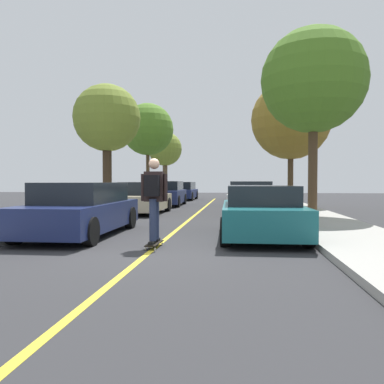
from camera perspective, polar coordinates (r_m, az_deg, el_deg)
The scene contains 18 objects.
ground at distance 8.15m, azimuth -5.79°, elevation -8.44°, with size 80.00×80.00×0.00m, color #2D2D30.
sidewalk_right at distance 8.44m, azimuth 26.28°, elevation -7.77°, with size 2.32×56.00×0.14m, color #9E9B93.
center_line at distance 12.04m, azimuth -1.71°, elevation -5.16°, with size 0.12×39.20×0.01m, color gold.
parked_car_left_nearest at distance 10.60m, azimuth -15.97°, elevation -2.46°, with size 1.99×4.64×1.39m.
parked_car_left_near at distance 17.18m, azimuth -7.11°, elevation -0.87°, with size 1.91×4.10×1.38m.
parked_car_left_far at distance 22.63m, azimuth -3.78°, elevation -0.24°, with size 2.02×4.49×1.42m.
parked_car_left_farthest at distance 29.46m, azimuth -1.37°, elevation 0.16°, with size 1.99×4.34×1.36m.
parked_car_right_nearest at distance 9.97m, azimuth 10.10°, elevation -2.90°, with size 2.05×4.40×1.31m.
parked_car_right_near at distance 16.89m, azimuth 8.64°, elevation -0.91°, with size 2.06×4.49×1.41m.
parked_car_right_far at distance 23.14m, azimuth 8.08°, elevation -0.30°, with size 1.89×4.59×1.32m.
parked_car_right_farthest at distance 30.15m, azimuth 7.72°, elevation 0.11°, with size 2.05×4.29×1.28m.
street_tree_left_nearest at distance 19.66m, azimuth -12.42°, elevation 10.47°, with size 3.26×3.26×6.00m.
street_tree_left_near at distance 28.09m, azimuth -6.54°, elevation 9.12°, with size 3.68×3.68×6.82m.
street_tree_left_far at distance 34.55m, azimuth -4.00°, elevation 6.27°, with size 2.99×2.99×5.65m.
street_tree_right_nearest at distance 15.73m, azimuth 17.46°, elevation 15.34°, with size 3.91×3.91×7.01m.
street_tree_right_near at distance 21.47m, azimuth 14.35°, elevation 10.22°, with size 4.18×4.18×6.61m.
skateboard at distance 8.38m, azimuth -5.57°, elevation -7.55°, with size 0.25×0.85×0.10m.
skateboarder at distance 8.25m, azimuth -5.65°, elevation -0.41°, with size 0.58×0.70×1.80m.
Camera 1 is at (1.72, -7.84, 1.42)m, focal length 36.22 mm.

